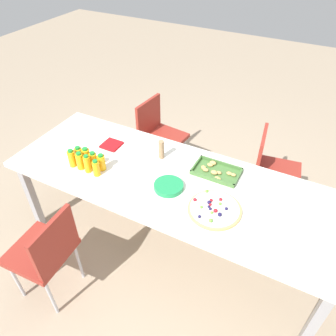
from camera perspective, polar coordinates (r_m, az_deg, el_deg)
The scene contains 18 objects.
ground_plane at distance 2.95m, azimuth 0.46°, elevation -12.94°, with size 12.00×12.00×0.00m, color tan.
party_table at distance 2.43m, azimuth 0.54°, elevation -2.93°, with size 2.53×0.90×0.75m.
chair_far_left at distance 3.35m, azimuth -1.77°, elevation 6.38°, with size 0.44×0.44×0.83m.
chair_near_left at distance 2.42m, azimuth -20.79°, elevation -13.50°, with size 0.42×0.42×0.83m.
chair_far_right at distance 3.04m, azimuth 17.80°, elevation 0.20°, with size 0.45×0.45×0.83m.
juice_bottle_0 at distance 2.58m, azimuth -16.69°, elevation 1.66°, with size 0.06×0.06×0.15m.
juice_bottle_1 at distance 2.53m, azimuth -15.35°, elevation 1.22°, with size 0.06×0.06×0.15m.
juice_bottle_2 at distance 2.49m, azimuth -14.13°, elevation 0.71°, with size 0.05×0.05×0.15m.
juice_bottle_3 at distance 2.44m, azimuth -12.63°, elevation -0.02°, with size 0.05×0.05×0.14m.
juice_bottle_4 at distance 2.61m, azimuth -15.55°, elevation 2.31°, with size 0.06×0.06×0.13m.
juice_bottle_5 at distance 2.56m, azimuth -14.30°, elevation 1.98°, with size 0.06×0.06×0.15m.
juice_bottle_6 at distance 2.53m, azimuth -13.12°, elevation 1.42°, with size 0.06×0.06×0.13m.
juice_bottle_7 at distance 2.49m, azimuth -11.72°, elevation 0.98°, with size 0.06×0.06×0.14m.
fruit_pizza at distance 2.18m, azimuth 8.24°, elevation -7.24°, with size 0.36×0.36×0.05m.
snack_tray at distance 2.46m, azimuth 8.52°, elevation -0.60°, with size 0.35×0.22×0.04m.
plate_stack at distance 2.30m, azimuth 0.12°, elevation -3.24°, with size 0.21×0.21×0.03m.
napkin_stack at distance 2.76m, azimuth -9.99°, elevation 4.09°, with size 0.15×0.15×0.02m, color red.
cardboard_tube at distance 2.54m, azimuth -1.19°, elevation 3.30°, with size 0.04×0.04×0.16m, color #9E7A56.
Camera 1 is at (0.81, -1.60, 2.34)m, focal length 34.33 mm.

